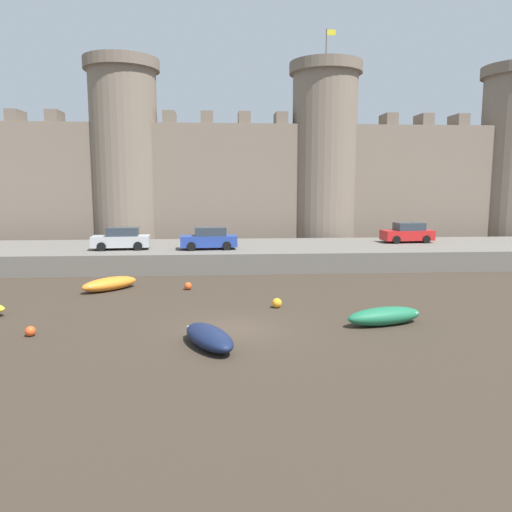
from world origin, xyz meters
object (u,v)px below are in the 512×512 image
at_px(car_quay_west, 121,239).
at_px(car_quay_east, 408,233).
at_px(rowboat_midflat_left, 110,284).
at_px(mooring_buoy_near_shore, 277,303).
at_px(mooring_buoy_mid_mud, 188,286).
at_px(rowboat_foreground_centre, 384,316).
at_px(car_quay_centre_east, 209,239).
at_px(rowboat_midflat_centre, 209,337).
at_px(mooring_buoy_off_centre, 30,331).

relative_size(car_quay_west, car_quay_east, 1.00).
height_order(rowboat_midflat_left, mooring_buoy_near_shore, rowboat_midflat_left).
bearing_deg(car_quay_west, mooring_buoy_mid_mud, -56.11).
xyz_separation_m(rowboat_midflat_left, mooring_buoy_mid_mud, (4.56, -0.18, -0.18)).
bearing_deg(car_quay_west, rowboat_midflat_left, -84.56).
xyz_separation_m(rowboat_foreground_centre, mooring_buoy_mid_mud, (-9.11, 8.09, -0.19)).
height_order(car_quay_centre_east, car_quay_west, same).
height_order(rowboat_midflat_centre, mooring_buoy_near_shore, rowboat_midflat_centre).
xyz_separation_m(rowboat_midflat_left, car_quay_centre_east, (5.65, 7.37, 1.81)).
xyz_separation_m(rowboat_midflat_centre, car_quay_east, (15.81, 21.30, 1.81)).
bearing_deg(rowboat_midflat_left, mooring_buoy_near_shore, -27.66).
height_order(mooring_buoy_off_centre, car_quay_east, car_quay_east).
xyz_separation_m(car_quay_west, car_quay_east, (22.56, 2.85, 0.00)).
bearing_deg(mooring_buoy_off_centre, mooring_buoy_mid_mud, 56.06).
height_order(rowboat_midflat_left, rowboat_midflat_centre, rowboat_midflat_centre).
height_order(rowboat_foreground_centre, car_quay_west, car_quay_west).
relative_size(rowboat_midflat_centre, mooring_buoy_near_shore, 7.38).
xyz_separation_m(mooring_buoy_mid_mud, car_quay_east, (17.27, 10.73, 1.98)).
distance_m(rowboat_foreground_centre, mooring_buoy_off_centre, 14.97).
distance_m(mooring_buoy_near_shore, car_quay_centre_east, 12.92).
height_order(mooring_buoy_off_centre, car_quay_west, car_quay_west).
relative_size(mooring_buoy_near_shore, car_quay_west, 0.12).
relative_size(rowboat_midflat_left, rowboat_midflat_centre, 0.93).
relative_size(mooring_buoy_off_centre, car_quay_centre_east, 0.10).
bearing_deg(rowboat_foreground_centre, mooring_buoy_off_centre, -177.71).
height_order(rowboat_foreground_centre, mooring_buoy_near_shore, rowboat_foreground_centre).
bearing_deg(mooring_buoy_near_shore, car_quay_east, 50.89).
bearing_deg(car_quay_centre_east, rowboat_midflat_centre, -88.86).
relative_size(rowboat_midflat_left, mooring_buoy_off_centre, 7.93).
bearing_deg(mooring_buoy_off_centre, rowboat_midflat_left, 81.71).
bearing_deg(mooring_buoy_mid_mud, car_quay_east, 31.85).
height_order(rowboat_foreground_centre, mooring_buoy_mid_mud, rowboat_foreground_centre).
bearing_deg(rowboat_midflat_centre, car_quay_east, 53.42).
bearing_deg(mooring_buoy_mid_mud, rowboat_midflat_centre, -82.15).
bearing_deg(car_quay_centre_east, rowboat_foreground_centre, -62.88).
xyz_separation_m(rowboat_foreground_centre, mooring_buoy_off_centre, (-14.96, -0.60, -0.20)).
distance_m(mooring_buoy_mid_mud, car_quay_east, 20.42).
distance_m(rowboat_midflat_centre, rowboat_foreground_centre, 8.04).
height_order(rowboat_foreground_centre, car_quay_centre_east, car_quay_centre_east).
relative_size(rowboat_midflat_left, mooring_buoy_near_shore, 6.85).
bearing_deg(rowboat_midflat_left, car_quay_west, 95.44).
relative_size(rowboat_foreground_centre, car_quay_east, 0.89).
xyz_separation_m(rowboat_midflat_centre, rowboat_foreground_centre, (7.65, 2.48, 0.01)).
xyz_separation_m(mooring_buoy_off_centre, car_quay_east, (23.12, 19.42, 2.00)).
relative_size(mooring_buoy_off_centre, car_quay_west, 0.10).
height_order(mooring_buoy_near_shore, car_quay_east, car_quay_east).
height_order(rowboat_midflat_left, car_quay_west, car_quay_west).
height_order(rowboat_midflat_centre, rowboat_foreground_centre, rowboat_foreground_centre).
bearing_deg(mooring_buoy_off_centre, car_quay_east, 40.03).
xyz_separation_m(rowboat_foreground_centre, car_quay_east, (8.16, 18.82, 1.79)).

